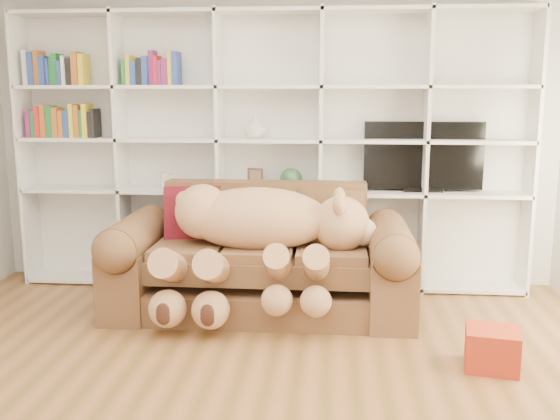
# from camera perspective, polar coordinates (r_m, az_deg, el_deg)

# --- Properties ---
(floor) EXTENTS (5.00, 5.00, 0.00)m
(floor) POSITION_cam_1_polar(r_m,az_deg,el_deg) (3.55, -4.79, -17.99)
(floor) COLOR brown
(floor) RESTS_ON ground
(wall_back) EXTENTS (5.00, 0.02, 2.70)m
(wall_back) POSITION_cam_1_polar(r_m,az_deg,el_deg) (5.61, -0.70, 7.07)
(wall_back) COLOR silver
(wall_back) RESTS_ON floor
(bookshelf) EXTENTS (4.43, 0.35, 2.40)m
(bookshelf) POSITION_cam_1_polar(r_m,az_deg,el_deg) (5.50, -3.35, 6.52)
(bookshelf) COLOR white
(bookshelf) RESTS_ON floor
(sofa) EXTENTS (2.33, 1.01, 0.98)m
(sofa) POSITION_cam_1_polar(r_m,az_deg,el_deg) (4.93, -1.72, -4.99)
(sofa) COLOR brown
(sofa) RESTS_ON floor
(teddy_bear) EXTENTS (1.63, 0.92, 0.94)m
(teddy_bear) POSITION_cam_1_polar(r_m,az_deg,el_deg) (4.67, -2.09, -2.11)
(teddy_bear) COLOR tan
(teddy_bear) RESTS_ON sofa
(throw_pillow) EXTENTS (0.49, 0.33, 0.48)m
(throw_pillow) POSITION_cam_1_polar(r_m,az_deg,el_deg) (5.10, -7.97, -0.43)
(throw_pillow) COLOR maroon
(throw_pillow) RESTS_ON sofa
(gift_box) EXTENTS (0.37, 0.35, 0.25)m
(gift_box) POSITION_cam_1_polar(r_m,az_deg,el_deg) (4.20, 18.79, -11.92)
(gift_box) COLOR #B73118
(gift_box) RESTS_ON floor
(tv) EXTENTS (1.01, 0.18, 0.60)m
(tv) POSITION_cam_1_polar(r_m,az_deg,el_deg) (5.50, 12.95, 4.74)
(tv) COLOR black
(tv) RESTS_ON bookshelf
(picture_frame) EXTENTS (0.15, 0.07, 0.18)m
(picture_frame) POSITION_cam_1_polar(r_m,az_deg,el_deg) (5.47, -2.26, 2.91)
(picture_frame) COLOR brown
(picture_frame) RESTS_ON bookshelf
(green_vase) EXTENTS (0.19, 0.19, 0.19)m
(green_vase) POSITION_cam_1_polar(r_m,az_deg,el_deg) (5.44, 1.02, 2.84)
(green_vase) COLOR #2F5C3A
(green_vase) RESTS_ON bookshelf
(figurine_tall) EXTENTS (0.08, 0.08, 0.14)m
(figurine_tall) POSITION_cam_1_polar(r_m,az_deg,el_deg) (5.63, -10.56, 2.68)
(figurine_tall) COLOR beige
(figurine_tall) RESTS_ON bookshelf
(figurine_short) EXTENTS (0.09, 0.09, 0.12)m
(figurine_short) POSITION_cam_1_polar(r_m,az_deg,el_deg) (5.62, -10.07, 2.57)
(figurine_short) COLOR beige
(figurine_short) RESTS_ON bookshelf
(snow_globe) EXTENTS (0.10, 0.10, 0.10)m
(snow_globe) POSITION_cam_1_polar(r_m,az_deg,el_deg) (5.55, -6.97, 2.47)
(snow_globe) COLOR silver
(snow_globe) RESTS_ON bookshelf
(shelf_vase) EXTENTS (0.21, 0.21, 0.19)m
(shelf_vase) POSITION_cam_1_polar(r_m,az_deg,el_deg) (5.42, -2.33, 7.58)
(shelf_vase) COLOR beige
(shelf_vase) RESTS_ON bookshelf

